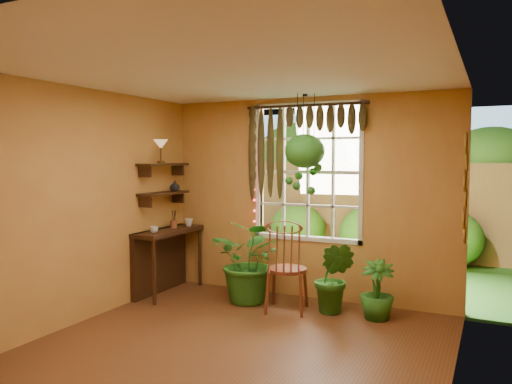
# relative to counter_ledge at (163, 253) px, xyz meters

# --- Properties ---
(floor) EXTENTS (4.50, 4.50, 0.00)m
(floor) POSITION_rel_counter_ledge_xyz_m (1.91, -1.60, -0.55)
(floor) COLOR brown
(floor) RESTS_ON ground
(ceiling) EXTENTS (4.50, 4.50, 0.00)m
(ceiling) POSITION_rel_counter_ledge_xyz_m (1.91, -1.60, 2.15)
(ceiling) COLOR white
(ceiling) RESTS_ON wall_back
(wall_back) EXTENTS (4.00, 0.00, 4.00)m
(wall_back) POSITION_rel_counter_ledge_xyz_m (1.91, 0.65, 0.80)
(wall_back) COLOR #B98B3F
(wall_back) RESTS_ON floor
(wall_left) EXTENTS (0.00, 4.50, 4.50)m
(wall_left) POSITION_rel_counter_ledge_xyz_m (-0.09, -1.60, 0.80)
(wall_left) COLOR #B98B3F
(wall_left) RESTS_ON floor
(wall_right) EXTENTS (0.00, 4.50, 4.50)m
(wall_right) POSITION_rel_counter_ledge_xyz_m (3.91, -1.60, 0.80)
(wall_right) COLOR #B98B3F
(wall_right) RESTS_ON floor
(window) EXTENTS (1.52, 0.10, 1.86)m
(window) POSITION_rel_counter_ledge_xyz_m (1.91, 0.68, 1.15)
(window) COLOR silver
(window) RESTS_ON wall_back
(valance_vine) EXTENTS (1.70, 0.12, 1.10)m
(valance_vine) POSITION_rel_counter_ledge_xyz_m (1.82, 0.56, 1.73)
(valance_vine) COLOR #321C0D
(valance_vine) RESTS_ON window
(string_lights) EXTENTS (0.03, 0.03, 1.54)m
(string_lights) POSITION_rel_counter_ledge_xyz_m (1.15, 0.59, 1.20)
(string_lights) COLOR #FF2633
(string_lights) RESTS_ON window
(wall_plates) EXTENTS (0.04, 0.32, 1.10)m
(wall_plates) POSITION_rel_counter_ledge_xyz_m (3.89, 0.19, 1.00)
(wall_plates) COLOR #F2EBC5
(wall_plates) RESTS_ON wall_right
(counter_ledge) EXTENTS (0.40, 1.20, 0.90)m
(counter_ledge) POSITION_rel_counter_ledge_xyz_m (0.00, 0.00, 0.00)
(counter_ledge) COLOR #321C0D
(counter_ledge) RESTS_ON floor
(shelf_lower) EXTENTS (0.25, 0.90, 0.04)m
(shelf_lower) POSITION_rel_counter_ledge_xyz_m (0.03, 0.00, 0.85)
(shelf_lower) COLOR #321C0D
(shelf_lower) RESTS_ON wall_left
(shelf_upper) EXTENTS (0.25, 0.90, 0.04)m
(shelf_upper) POSITION_rel_counter_ledge_xyz_m (0.03, 0.00, 1.25)
(shelf_upper) COLOR #321C0D
(shelf_upper) RESTS_ON wall_left
(backyard) EXTENTS (14.00, 10.00, 12.00)m
(backyard) POSITION_rel_counter_ledge_xyz_m (2.15, 5.27, 0.73)
(backyard) COLOR #2B601B
(backyard) RESTS_ON ground
(windsor_chair) EXTENTS (0.59, 0.61, 1.32)m
(windsor_chair) POSITION_rel_counter_ledge_xyz_m (1.91, -0.07, -0.17)
(windsor_chair) COLOR maroon
(windsor_chair) RESTS_ON floor
(potted_plant_left) EXTENTS (1.07, 0.95, 1.10)m
(potted_plant_left) POSITION_rel_counter_ledge_xyz_m (1.34, 0.10, -0.00)
(potted_plant_left) COLOR #144C16
(potted_plant_left) RESTS_ON floor
(potted_plant_mid) EXTENTS (0.51, 0.42, 0.88)m
(potted_plant_mid) POSITION_rel_counter_ledge_xyz_m (2.46, 0.11, -0.11)
(potted_plant_mid) COLOR #144C16
(potted_plant_mid) RESTS_ON floor
(potted_plant_right) EXTENTS (0.47, 0.47, 0.70)m
(potted_plant_right) POSITION_rel_counter_ledge_xyz_m (2.97, 0.12, -0.20)
(potted_plant_right) COLOR #144C16
(potted_plant_right) RESTS_ON floor
(hanging_basket) EXTENTS (0.51, 0.51, 1.29)m
(hanging_basket) POSITION_rel_counter_ledge_xyz_m (1.99, 0.32, 1.38)
(hanging_basket) COLOR black
(hanging_basket) RESTS_ON ceiling
(cup_a) EXTENTS (0.13, 0.13, 0.09)m
(cup_a) POSITION_rel_counter_ledge_xyz_m (0.13, -0.36, 0.39)
(cup_a) COLOR silver
(cup_a) RESTS_ON counter_ledge
(cup_b) EXTENTS (0.14, 0.14, 0.11)m
(cup_b) POSITION_rel_counter_ledge_xyz_m (0.19, 0.38, 0.40)
(cup_b) COLOR beige
(cup_b) RESTS_ON counter_ledge
(brush_jar) EXTENTS (0.09, 0.09, 0.32)m
(brush_jar) POSITION_rel_counter_ledge_xyz_m (0.11, 0.12, 0.48)
(brush_jar) COLOR brown
(brush_jar) RESTS_ON counter_ledge
(shelf_vase) EXTENTS (0.18, 0.18, 0.15)m
(shelf_vase) POSITION_rel_counter_ledge_xyz_m (0.04, 0.26, 0.94)
(shelf_vase) COLOR #B2AD99
(shelf_vase) RESTS_ON shelf_lower
(tiffany_lamp) EXTENTS (0.19, 0.19, 0.32)m
(tiffany_lamp) POSITION_rel_counter_ledge_xyz_m (0.05, -0.08, 1.50)
(tiffany_lamp) COLOR brown
(tiffany_lamp) RESTS_ON shelf_upper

